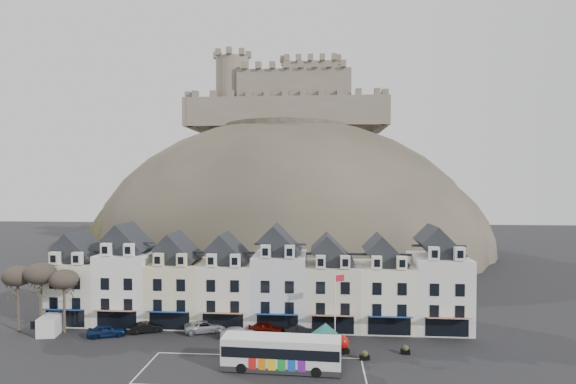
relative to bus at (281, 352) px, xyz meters
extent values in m
plane|color=black|center=(-4.81, -1.61, -1.85)|extent=(300.00, 300.00, 0.00)
cube|color=silver|center=(-2.81, -0.36, -1.85)|extent=(22.00, 7.50, 0.01)
cube|color=silver|center=(-28.61, 14.39, 2.15)|extent=(6.80, 8.00, 8.00)
cube|color=black|center=(-28.61, 14.39, 7.35)|extent=(6.80, 5.76, 2.80)
cube|color=silver|center=(-30.11, 10.79, 7.05)|extent=(1.20, 0.80, 1.60)
cube|color=silver|center=(-27.12, 10.79, 7.05)|extent=(1.20, 0.80, 1.60)
cube|color=black|center=(-28.61, 10.36, -0.55)|extent=(5.10, 0.06, 2.20)
cube|color=navy|center=(-28.61, 9.69, 0.75)|extent=(5.10, 1.29, 0.43)
cube|color=white|center=(-21.81, 14.39, 2.75)|extent=(6.80, 8.00, 9.20)
cube|color=black|center=(-21.81, 14.39, 8.55)|extent=(6.80, 5.76, 2.80)
cube|color=white|center=(-23.31, 10.79, 8.25)|extent=(1.20, 0.80, 1.60)
cube|color=white|center=(-20.32, 10.79, 8.25)|extent=(1.20, 0.80, 1.60)
cube|color=black|center=(-21.81, 10.36, -0.55)|extent=(5.10, 0.06, 2.20)
cube|color=maroon|center=(-21.81, 9.69, 0.75)|extent=(5.10, 1.29, 0.43)
cube|color=beige|center=(-15.01, 14.39, 2.15)|extent=(6.80, 8.00, 8.00)
cube|color=black|center=(-15.01, 14.39, 7.35)|extent=(6.80, 5.76, 2.80)
cube|color=beige|center=(-16.51, 10.79, 7.05)|extent=(1.20, 0.80, 1.60)
cube|color=beige|center=(-13.52, 10.79, 7.05)|extent=(1.20, 0.80, 1.60)
cube|color=black|center=(-15.01, 10.36, -0.55)|extent=(5.10, 0.06, 2.20)
cube|color=navy|center=(-15.01, 9.69, 0.75)|extent=(5.10, 1.29, 0.43)
cube|color=silver|center=(-8.21, 14.39, 2.15)|extent=(6.80, 8.00, 8.00)
cube|color=black|center=(-8.21, 14.39, 7.35)|extent=(6.80, 5.76, 2.80)
cube|color=silver|center=(-9.71, 10.79, 7.05)|extent=(1.20, 0.80, 1.60)
cube|color=silver|center=(-6.72, 10.79, 7.05)|extent=(1.20, 0.80, 1.60)
cube|color=black|center=(-8.21, 10.36, -0.55)|extent=(5.10, 0.06, 2.20)
cube|color=maroon|center=(-8.21, 9.69, 0.75)|extent=(5.10, 1.29, 0.43)
cube|color=silver|center=(-1.41, 14.39, 2.75)|extent=(6.80, 8.00, 9.20)
cube|color=black|center=(-1.41, 14.39, 8.55)|extent=(6.80, 5.76, 2.80)
cube|color=silver|center=(-2.91, 10.79, 8.25)|extent=(1.20, 0.80, 1.60)
cube|color=silver|center=(0.08, 10.79, 8.25)|extent=(1.20, 0.80, 1.60)
cube|color=black|center=(-1.41, 10.36, -0.55)|extent=(5.10, 0.06, 2.20)
cube|color=navy|center=(-1.41, 9.69, 0.75)|extent=(5.10, 1.29, 0.43)
cube|color=beige|center=(5.39, 14.39, 2.15)|extent=(6.80, 8.00, 8.00)
cube|color=black|center=(5.39, 14.39, 7.35)|extent=(6.80, 5.76, 2.80)
cube|color=beige|center=(3.89, 10.79, 7.05)|extent=(1.20, 0.80, 1.60)
cube|color=beige|center=(6.88, 10.79, 7.05)|extent=(1.20, 0.80, 1.60)
cube|color=black|center=(5.39, 10.36, -0.55)|extent=(5.10, 0.06, 2.20)
cube|color=maroon|center=(5.39, 9.69, 0.75)|extent=(5.10, 1.29, 0.43)
cube|color=silver|center=(12.19, 14.39, 2.15)|extent=(6.80, 8.00, 8.00)
cube|color=black|center=(12.19, 14.39, 7.35)|extent=(6.80, 5.76, 2.80)
cube|color=silver|center=(10.69, 10.79, 7.05)|extent=(1.20, 0.80, 1.60)
cube|color=silver|center=(13.68, 10.79, 7.05)|extent=(1.20, 0.80, 1.60)
cube|color=black|center=(12.19, 10.36, -0.55)|extent=(5.10, 0.06, 2.20)
cube|color=navy|center=(12.19, 9.69, 0.75)|extent=(5.10, 1.29, 0.43)
cube|color=silver|center=(18.99, 14.39, 2.75)|extent=(6.80, 8.00, 9.20)
cube|color=black|center=(18.99, 14.39, 8.55)|extent=(6.80, 5.76, 2.80)
cube|color=silver|center=(17.49, 10.79, 8.25)|extent=(1.20, 0.80, 1.60)
cube|color=silver|center=(20.48, 10.79, 8.25)|extent=(1.20, 0.80, 1.60)
cube|color=black|center=(18.99, 10.36, -0.55)|extent=(5.10, 0.06, 2.20)
cube|color=maroon|center=(18.99, 9.69, 0.75)|extent=(5.10, 1.29, 0.43)
ellipsoid|color=#312D26|center=(-4.81, 68.39, -1.85)|extent=(96.00, 76.00, 68.00)
ellipsoid|color=#29361B|center=(-26.81, 62.39, -1.85)|extent=(52.00, 44.00, 42.00)
ellipsoid|color=#312D26|center=(19.19, 72.39, -1.85)|extent=(56.00, 48.00, 46.00)
ellipsoid|color=#29361B|center=(-8.81, 54.39, -1.85)|extent=(40.00, 28.00, 28.00)
ellipsoid|color=#312D26|center=(5.19, 56.39, -1.85)|extent=(36.00, 28.00, 24.00)
cylinder|color=#312D26|center=(-4.81, 68.39, 29.15)|extent=(30.00, 30.00, 3.00)
cube|color=#6C6252|center=(-4.81, 64.39, 33.65)|extent=(48.00, 2.20, 7.00)
cube|color=#6C6252|center=(-4.81, 84.39, 33.65)|extent=(48.00, 2.20, 7.00)
cube|color=#6C6252|center=(-28.81, 74.39, 33.65)|extent=(2.20, 22.00, 7.00)
cube|color=#6C6252|center=(19.19, 74.39, 33.65)|extent=(2.20, 22.00, 7.00)
cube|color=#6C6252|center=(-2.81, 74.39, 39.15)|extent=(28.00, 18.00, 10.00)
cube|color=#6C6252|center=(1.19, 76.39, 40.65)|extent=(14.00, 12.00, 13.00)
cylinder|color=#6C6252|center=(-18.81, 70.39, 39.15)|extent=(8.40, 8.40, 18.00)
cylinder|color=silver|center=(1.19, 76.39, 49.65)|extent=(0.16, 0.16, 5.00)
cylinder|color=#383024|center=(-33.81, 8.89, 1.02)|extent=(0.32, 0.32, 5.74)
ellipsoid|color=#383028|center=(-33.81, 8.89, 5.12)|extent=(3.61, 3.61, 2.54)
cylinder|color=#383024|center=(-30.81, 8.89, 1.16)|extent=(0.32, 0.32, 6.02)
ellipsoid|color=#383028|center=(-30.81, 8.89, 5.46)|extent=(3.78, 3.78, 2.67)
cylinder|color=#383024|center=(-27.81, 8.89, 0.88)|extent=(0.32, 0.32, 5.46)
ellipsoid|color=#383028|center=(-27.81, 8.89, 4.78)|extent=(3.43, 3.43, 2.42)
cube|color=#262628|center=(0.00, 0.00, -1.47)|extent=(11.95, 3.32, 0.54)
cube|color=silver|center=(0.00, 0.00, 0.10)|extent=(11.95, 3.27, 2.71)
cube|color=black|center=(0.00, 0.00, 0.25)|extent=(11.72, 3.34, 1.02)
cube|color=silver|center=(0.00, 0.00, 1.33)|extent=(11.71, 3.15, 0.27)
cube|color=orange|center=(5.86, -0.29, 1.14)|extent=(0.13, 1.29, 0.30)
cylinder|color=black|center=(3.49, -1.39, -1.36)|extent=(1.05, 0.39, 1.03)
cylinder|color=black|center=(3.61, 1.04, -1.36)|extent=(1.05, 0.39, 1.03)
cylinder|color=black|center=(-3.84, -1.03, -1.36)|extent=(1.05, 0.39, 1.03)
cylinder|color=black|center=(-3.72, 1.40, -1.36)|extent=(1.05, 0.39, 1.03)
cube|color=#103020|center=(3.16, 4.58, -0.79)|extent=(0.14, 0.14, 2.12)
cube|color=#103020|center=(5.54, 4.73, -0.79)|extent=(0.14, 0.14, 2.12)
cube|color=#103020|center=(3.32, 2.20, -0.79)|extent=(0.14, 0.14, 2.12)
cube|color=#103020|center=(5.69, 2.35, -0.79)|extent=(0.14, 0.14, 2.12)
cube|color=#103020|center=(4.43, 3.46, 0.27)|extent=(3.10, 3.10, 0.11)
cone|color=#16625D|center=(4.43, 3.46, 1.07)|extent=(5.83, 5.83, 1.59)
cube|color=black|center=(6.23, 4.94, -1.60)|extent=(1.64, 1.64, 0.50)
sphere|color=#A80F09|center=(6.23, 4.94, -0.70)|extent=(1.55, 1.55, 1.55)
cylinder|color=silver|center=(5.53, 6.81, 2.34)|extent=(0.13, 0.13, 8.37)
cube|color=#B51628|center=(6.06, 7.06, 5.90)|extent=(1.06, 0.51, 0.73)
cube|color=silver|center=(-29.33, 9.00, -0.71)|extent=(3.05, 5.29, 2.27)
cube|color=black|center=(-29.33, 9.00, -0.28)|extent=(2.03, 0.47, 0.97)
cube|color=black|center=(8.54, 3.12, -1.60)|extent=(1.08, 0.70, 0.50)
sphere|color=#29361B|center=(8.54, 3.12, -1.20)|extent=(0.69, 0.69, 0.69)
cube|color=black|center=(13.10, 5.02, -1.60)|extent=(1.05, 0.60, 0.50)
sphere|color=#29361B|center=(13.10, 5.02, -1.20)|extent=(0.70, 0.70, 0.70)
imported|color=#0D1B41|center=(-21.87, 7.89, -1.09)|extent=(4.80, 3.20, 1.52)
imported|color=black|center=(-17.65, 9.60, -1.20)|extent=(4.12, 2.72, 1.28)
imported|color=#9D9EA4|center=(-10.41, 10.39, -1.12)|extent=(5.65, 4.08, 1.45)
imported|color=silver|center=(-5.89, 8.50, -1.20)|extent=(4.72, 2.57, 1.30)
imported|color=#4D0804|center=(-2.74, 10.39, -1.09)|extent=(4.63, 2.34, 1.51)
imported|color=black|center=(1.19, 10.39, -1.23)|extent=(3.95, 2.37, 1.23)
camera|label=1|loc=(3.90, -44.07, 17.20)|focal=28.00mm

